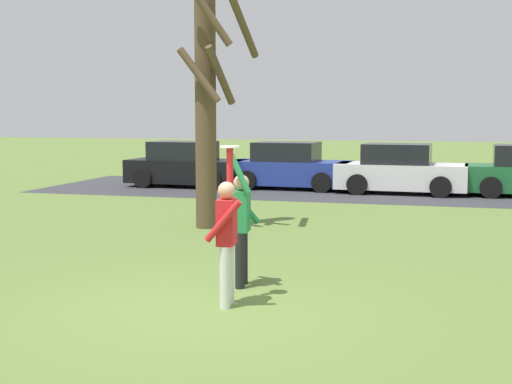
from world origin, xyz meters
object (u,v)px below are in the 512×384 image
Objects in this scene: frisbee_disc at (230,147)px; parked_car_blue at (290,167)px; parked_car_black at (186,166)px; person_catcher at (227,232)px; parked_car_white at (400,171)px; bare_tree_tall at (207,91)px; person_defender at (241,220)px.

parked_car_blue is at bearing 99.30° from frisbee_disc.
frisbee_disc is 0.06× the size of parked_car_black.
parked_car_white is at bearing -11.57° from person_catcher.
parked_car_blue is at bearing 6.49° from parked_car_black.
parked_car_blue and parked_car_white have the same top height.
parked_car_blue is (-2.34, 14.31, -1.37)m from frisbee_disc.
parked_car_blue is 0.73× the size of bare_tree_tall.
frisbee_disc reaches higher than person_defender.
frisbee_disc is 14.57m from parked_car_blue.
frisbee_disc is (-0.02, 0.22, 1.11)m from person_catcher.
parked_car_blue is (-2.37, 14.53, -0.25)m from person_catcher.
person_catcher reaches higher than parked_car_white.
person_catcher is at bearing -93.45° from parked_car_white.
frisbee_disc is at bearing -93.64° from parked_car_white.
person_catcher is 1.13m from frisbee_disc.
bare_tree_tall is at bearing -87.71° from parked_car_blue.
frisbee_disc is at bearing -78.65° from parked_car_blue.
bare_tree_tall is at bearing 15.34° from person_catcher.
person_catcher is 1.06m from person_defender.
bare_tree_tall reaches higher than person_defender.
person_catcher is 15.47m from parked_car_black.
bare_tree_tall is at bearing -112.32° from parked_car_white.
parked_car_black is (-5.91, 13.19, -0.25)m from person_defender.
person_defender is at bearing 0.00° from person_catcher.
person_catcher reaches higher than parked_car_black.
person_defender is 0.49× the size of parked_car_black.
parked_car_blue is at bearing 3.19° from person_catcher.
person_catcher is at bearing -83.93° from frisbee_disc.
person_catcher is 0.50× the size of parked_car_blue.
parked_car_white is at bearing 65.63° from bare_tree_tall.
person_defender is at bearing -94.38° from parked_car_white.
person_defender is 0.49× the size of parked_car_white.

